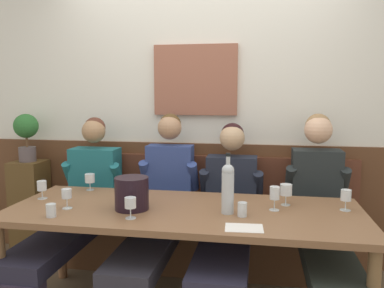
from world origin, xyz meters
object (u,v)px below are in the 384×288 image
(water_tumbler_right, at_px, (51,210))
(wine_glass_center_front, at_px, (67,194))
(wine_glass_right_end, at_px, (286,191))
(wine_glass_mid_right, at_px, (90,179))
(potted_plant, at_px, (26,132))
(wall_bench, at_px, (201,236))
(wine_bottle_amber_mid, at_px, (228,187))
(person_center_right_seat, at_px, (227,216))
(wine_glass_by_bottle, at_px, (42,187))
(person_right_seat, at_px, (322,212))
(water_tumbler_left, at_px, (242,209))
(person_left_seat, at_px, (158,209))
(person_center_left_seat, at_px, (76,206))
(wine_glass_left_end, at_px, (346,197))
(wine_glass_mid_left, at_px, (130,204))
(ice_bucket, at_px, (132,193))
(dining_table, at_px, (184,219))
(wine_glass_near_bucket, at_px, (275,194))

(water_tumbler_right, bearing_deg, wine_glass_center_front, 86.16)
(wine_glass_right_end, relative_size, wine_glass_mid_right, 1.12)
(water_tumbler_right, relative_size, potted_plant, 0.19)
(water_tumbler_right, bearing_deg, wall_bench, 54.34)
(wine_bottle_amber_mid, bearing_deg, person_center_right_seat, 94.71)
(wine_glass_by_bottle, bearing_deg, wine_glass_mid_right, 52.29)
(person_right_seat, xyz_separation_m, water_tumbler_left, (-0.54, -0.47, 0.14))
(person_left_seat, xyz_separation_m, potted_plant, (-1.34, 0.45, 0.51))
(person_center_left_seat, relative_size, potted_plant, 3.14)
(wine_glass_left_end, xyz_separation_m, wine_glass_mid_left, (-1.30, -0.39, 0.00))
(person_center_right_seat, xyz_separation_m, wine_bottle_amber_mid, (0.03, -0.38, 0.31))
(person_center_left_seat, height_order, ice_bucket, person_center_left_seat)
(dining_table, bearing_deg, wine_glass_right_end, 16.33)
(wine_glass_center_front, distance_m, water_tumbler_left, 1.13)
(person_center_left_seat, height_order, wine_glass_center_front, person_center_left_seat)
(person_left_seat, bearing_deg, wine_glass_mid_right, 178.11)
(wall_bench, relative_size, wine_glass_left_end, 19.16)
(dining_table, bearing_deg, person_left_seat, 127.64)
(wine_glass_by_bottle, bearing_deg, water_tumbler_left, -6.51)
(wine_glass_mid_left, bearing_deg, wine_glass_mid_right, 131.08)
(person_center_right_seat, bearing_deg, wine_glass_right_end, -18.91)
(wall_bench, bearing_deg, person_center_right_seat, -58.45)
(wine_glass_mid_right, xyz_separation_m, potted_plant, (-0.79, 0.43, 0.31))
(person_right_seat, xyz_separation_m, wine_glass_left_end, (0.10, -0.24, 0.18))
(wine_glass_mid_right, relative_size, water_tumbler_right, 1.57)
(dining_table, relative_size, wine_glass_mid_right, 18.05)
(wine_bottle_amber_mid, height_order, water_tumbler_left, wine_bottle_amber_mid)
(person_center_left_seat, bearing_deg, person_center_right_seat, -0.84)
(person_center_right_seat, distance_m, wine_glass_by_bottle, 1.34)
(wine_bottle_amber_mid, distance_m, wine_glass_near_bucket, 0.32)
(wine_glass_by_bottle, bearing_deg, person_center_right_seat, 11.77)
(dining_table, distance_m, person_left_seat, 0.43)
(person_left_seat, xyz_separation_m, wine_bottle_amber_mid, (0.55, -0.39, 0.29))
(wall_bench, bearing_deg, potted_plant, 178.76)
(wine_glass_by_bottle, bearing_deg, person_right_seat, 9.06)
(wine_glass_mid_left, xyz_separation_m, water_tumbler_left, (0.66, 0.15, -0.05))
(person_left_seat, relative_size, wine_glass_mid_right, 10.65)
(person_right_seat, relative_size, wine_glass_mid_right, 10.71)
(person_right_seat, height_order, wine_glass_mid_left, person_right_seat)
(person_left_seat, bearing_deg, ice_bucket, -99.31)
(wine_glass_left_end, xyz_separation_m, water_tumbler_right, (-1.78, -0.44, -0.05))
(person_right_seat, relative_size, wine_glass_by_bottle, 10.52)
(wine_glass_left_end, bearing_deg, person_center_left_seat, 173.77)
(person_center_right_seat, height_order, wine_glass_near_bucket, person_center_right_seat)
(wine_glass_by_bottle, xyz_separation_m, water_tumbler_right, (0.28, -0.37, -0.05))
(wall_bench, relative_size, dining_table, 1.13)
(wine_glass_left_end, xyz_separation_m, water_tumbler_left, (-0.64, -0.24, -0.05))
(ice_bucket, height_order, wine_glass_by_bottle, ice_bucket)
(dining_table, bearing_deg, ice_bucket, -167.49)
(person_center_left_seat, relative_size, person_left_seat, 1.00)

